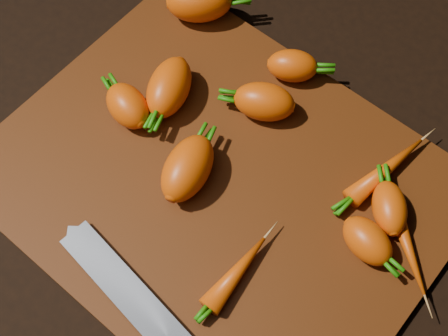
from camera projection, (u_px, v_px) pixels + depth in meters
The scene contains 14 objects.
ground at pixel (219, 187), 0.73m from camera, with size 2.00×2.00×0.01m, color black.
cutting_board at pixel (218, 183), 0.72m from camera, with size 0.50×0.40×0.01m, color #52240A.
carrot_0 at pixel (200, 1), 0.80m from camera, with size 0.08×0.05×0.05m, color #E8550D.
carrot_1 at pixel (128, 106), 0.73m from camera, with size 0.06×0.04×0.04m, color #E8550D.
carrot_2 at pixel (169, 87), 0.74m from camera, with size 0.08×0.05×0.05m, color #E8550D.
carrot_3 at pixel (188, 168), 0.69m from camera, with size 0.09×0.05×0.05m, color #E8550D.
carrot_4 at pixel (264, 102), 0.73m from camera, with size 0.07×0.05×0.05m, color #E8550D.
carrot_5 at pixel (292, 66), 0.76m from camera, with size 0.06×0.04×0.04m, color #E8550D.
carrot_6 at pixel (389, 208), 0.68m from camera, with size 0.06×0.04×0.04m, color #E8550D.
carrot_7 at pixel (387, 169), 0.70m from camera, with size 0.12×0.02×0.02m, color #E8550D.
carrot_8 at pixel (406, 243), 0.67m from camera, with size 0.11×0.02×0.02m, color #E8550D.
carrot_9 at pixel (237, 272), 0.65m from camera, with size 0.10×0.02×0.02m, color #E8550D.
carrot_10 at pixel (367, 241), 0.66m from camera, with size 0.06×0.04×0.04m, color #E8550D.
knife at pixel (143, 309), 0.64m from camera, with size 0.32×0.06×0.02m.
Camera 1 is at (0.20, -0.23, 0.65)m, focal length 50.00 mm.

